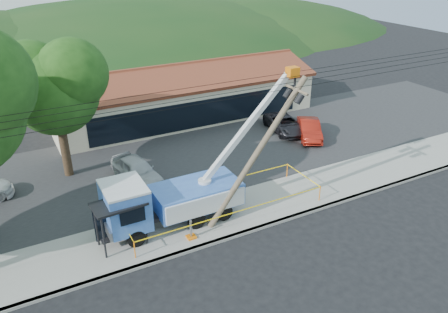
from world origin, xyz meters
name	(u,v)px	position (x,y,z in m)	size (l,w,h in m)	color
ground	(268,256)	(0.00, 0.00, 0.00)	(120.00, 120.00, 0.00)	black
curb	(246,232)	(0.00, 2.10, 0.07)	(60.00, 0.25, 0.15)	#98958E
sidewalk	(229,214)	(0.00, 4.00, 0.07)	(60.00, 4.00, 0.15)	#98958E
parking_lot	(175,159)	(0.00, 12.00, 0.05)	(60.00, 12.00, 0.10)	#28282B
strip_mall	(182,95)	(4.00, 19.98, 1.88)	(22.50, 8.53, 4.67)	beige
tree_lot	(53,84)	(-7.00, 13.00, 6.21)	(6.30, 5.60, 8.94)	#332316
hill_center	(131,40)	(10.00, 55.00, 0.00)	(89.60, 64.00, 32.00)	#143815
hill_east	(240,30)	(30.00, 55.00, 0.00)	(72.80, 52.00, 26.00)	#143815
utility_truck	(170,198)	(-3.17, 4.64, 1.70)	(11.06, 3.94, 7.65)	black
leaning_pole	(262,145)	(1.58, 3.33, 4.24)	(5.80, 1.77, 7.59)	brown
bus_shelter	(119,213)	(-6.01, 4.19, 1.91)	(2.60, 1.71, 2.41)	black
caution_tape	(222,200)	(-0.24, 4.33, 0.86)	(11.16, 3.29, 0.95)	orange
car_silver	(138,182)	(-3.32, 10.01, 0.00)	(1.83, 4.55, 1.55)	#ADB1B5
car_red	(309,139)	(10.62, 10.48, 0.00)	(1.47, 4.22, 1.39)	maroon
car_dark	(284,132)	(9.67, 12.42, 0.00)	(2.11, 4.57, 1.27)	black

